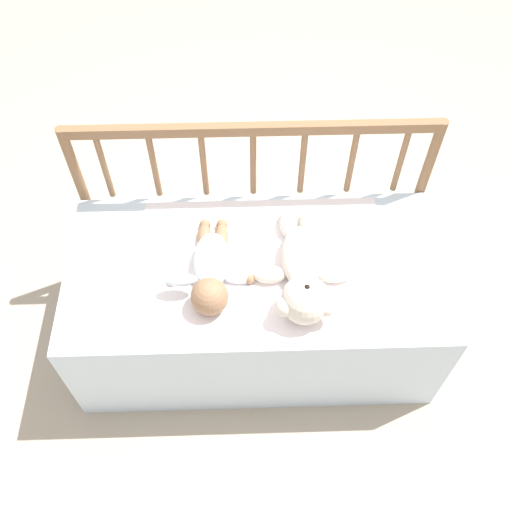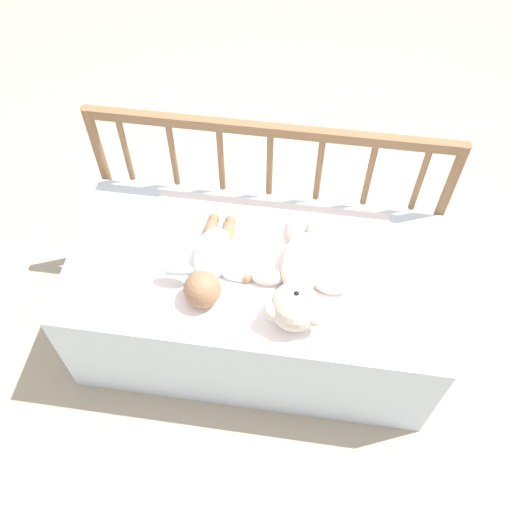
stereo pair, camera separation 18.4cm
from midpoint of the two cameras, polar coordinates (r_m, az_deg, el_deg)
ground_plane at (r=2.29m, az=2.32°, el=-7.86°), size 12.00×12.00×0.00m
crib_mattress at (r=2.08m, az=2.53°, el=-4.87°), size 1.27×0.62×0.47m
crib_rail at (r=2.03m, az=3.97°, el=7.97°), size 1.27×0.04×0.78m
blanket at (r=1.88m, az=3.49°, el=-1.31°), size 0.82×0.57×0.01m
teddy_bear at (r=1.80m, az=7.23°, el=-2.66°), size 0.32×0.48×0.16m
baby at (r=1.84m, az=-1.83°, el=-1.01°), size 0.29×0.39×0.12m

